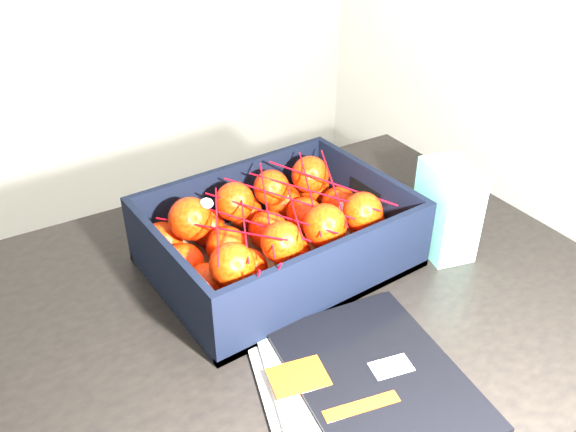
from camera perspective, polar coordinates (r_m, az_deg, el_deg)
table at (r=0.99m, az=-3.99°, el=-13.50°), size 1.25×0.88×0.75m
magazine_stack at (r=0.81m, az=6.93°, el=-16.23°), size 0.33×0.34×0.02m
produce_crate at (r=1.00m, az=-0.99°, el=-2.71°), size 0.41×0.31×0.12m
clementine_heap at (r=0.98m, az=-1.08°, el=-1.67°), size 0.39×0.29×0.12m
mesh_net at (r=0.94m, az=-1.04°, el=0.60°), size 0.34×0.27×0.09m
retail_carton at (r=1.04m, az=15.04°, el=0.61°), size 0.10×0.12×0.16m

